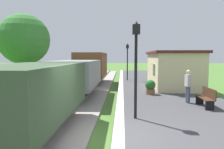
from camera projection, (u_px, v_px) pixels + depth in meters
The scene contains 15 objects.
ground_plane at pixel (105, 144), 6.22m from camera, with size 160.00×160.00×0.00m, color #47702D.
platform_slab at pixel (214, 142), 6.05m from camera, with size 6.00×60.00×0.25m, color #424244.
platform_edge_stripe at pixel (119, 136), 6.18m from camera, with size 0.36×60.00×0.01m, color silver.
track_ballast at pixel (27, 140), 6.34m from camera, with size 3.80×60.00×0.12m, color gray.
rail_near at pixel (50, 137), 6.29m from camera, with size 0.07×60.00×0.14m, color slate.
rail_far at pixel (5, 136), 6.36m from camera, with size 0.07×60.00×0.14m, color slate.
freight_train at pixel (78, 74), 13.61m from camera, with size 2.50×19.40×2.72m.
station_hut at pixel (173, 69), 15.93m from camera, with size 3.50×5.80×2.78m.
bench_near_hut at pixel (206, 97), 9.73m from camera, with size 0.42×1.50×0.91m.
bench_down_platform at pixel (162, 76), 20.55m from camera, with size 0.42×1.50×0.91m.
person_waiting at pixel (188, 85), 10.54m from camera, with size 0.29×0.41×1.71m.
potted_planter at pixel (150, 87), 13.03m from camera, with size 0.64×0.64×0.92m.
lamp_post_near at pixel (136, 52), 7.75m from camera, with size 0.28×0.28×3.70m.
lamp_post_far at pixel (127, 55), 20.75m from camera, with size 0.28×0.28×3.70m.
tree_trackside_far at pixel (24, 39), 17.58m from camera, with size 4.31×4.31×6.25m.
Camera 1 is at (0.50, -6.00, 2.62)m, focal length 33.13 mm.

